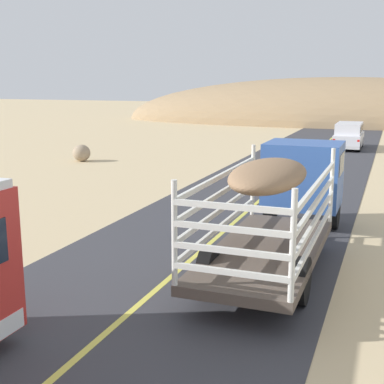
# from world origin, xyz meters

# --- Properties ---
(livestock_truck) EXTENTS (2.53, 9.70, 3.02)m
(livestock_truck) POSITION_xyz_m (2.29, 13.15, 1.79)
(livestock_truck) COLOR #3359A5
(livestock_truck) RESTS_ON road_surface
(car_far) EXTENTS (1.90, 4.62, 1.93)m
(car_far) POSITION_xyz_m (1.99, 37.98, 1.09)
(car_far) COLOR silver
(car_far) RESTS_ON road_surface
(boulder_near_shoulder) EXTENTS (1.10, 1.11, 1.05)m
(boulder_near_shoulder) POSITION_xyz_m (-13.18, 25.69, 0.52)
(boulder_near_shoulder) COLOR gray
(boulder_near_shoulder) RESTS_ON ground
(distant_hill) EXTENTS (55.24, 17.73, 10.88)m
(distant_hill) POSITION_xyz_m (-1.16, 63.29, 0.00)
(distant_hill) COLOR #997C5A
(distant_hill) RESTS_ON ground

